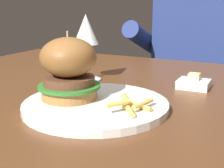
# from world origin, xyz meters

# --- Properties ---
(dining_table) EXTENTS (1.35, 0.91, 0.74)m
(dining_table) POSITION_xyz_m (0.00, 0.00, 0.66)
(dining_table) COLOR #56331C
(dining_table) RESTS_ON ground
(main_plate) EXTENTS (0.28, 0.28, 0.01)m
(main_plate) POSITION_xyz_m (-0.06, -0.12, 0.75)
(main_plate) COLOR white
(main_plate) RESTS_ON dining_table
(burger_sandwich) EXTENTS (0.12, 0.12, 0.13)m
(burger_sandwich) POSITION_xyz_m (-0.12, -0.12, 0.81)
(burger_sandwich) COLOR #9E6B38
(burger_sandwich) RESTS_ON main_plate
(fries_pile) EXTENTS (0.08, 0.11, 0.02)m
(fries_pile) POSITION_xyz_m (0.02, -0.13, 0.76)
(fries_pile) COLOR #E0B251
(fries_pile) RESTS_ON main_plate
(wine_glass) EXTENTS (0.07, 0.07, 0.17)m
(wine_glass) POSITION_xyz_m (-0.19, 0.06, 0.86)
(wine_glass) COLOR silver
(wine_glass) RESTS_ON dining_table
(butter_dish) EXTENTS (0.07, 0.06, 0.04)m
(butter_dish) POSITION_xyz_m (0.08, 0.11, 0.75)
(butter_dish) COLOR white
(butter_dish) RESTS_ON dining_table
(diner_person) EXTENTS (0.51, 0.36, 1.18)m
(diner_person) POSITION_xyz_m (-0.04, 0.73, 0.56)
(diner_person) COLOR #282833
(diner_person) RESTS_ON ground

